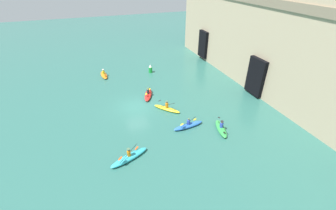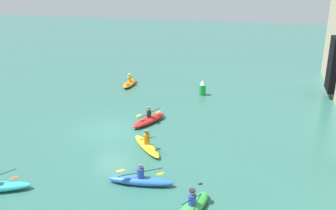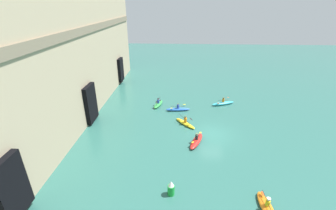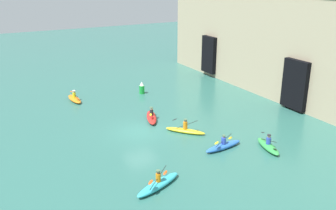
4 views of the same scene
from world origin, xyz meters
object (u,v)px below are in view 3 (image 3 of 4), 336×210
at_px(kayak_orange, 267,207).
at_px(kayak_blue, 178,109).
at_px(kayak_green, 158,104).
at_px(kayak_cyan, 223,103).
at_px(kayak_yellow, 185,123).
at_px(kayak_red, 196,141).
at_px(marker_buoy, 171,188).

bearing_deg(kayak_orange, kayak_blue, 19.02).
bearing_deg(kayak_orange, kayak_green, 24.92).
bearing_deg(kayak_cyan, kayak_yellow, -153.51).
relative_size(kayak_green, kayak_yellow, 1.03).
bearing_deg(kayak_red, kayak_yellow, 37.95).
bearing_deg(kayak_blue, kayak_yellow, 97.47).
distance_m(kayak_orange, kayak_cyan, 18.10).
bearing_deg(marker_buoy, kayak_cyan, -21.75).
bearing_deg(kayak_green, marker_buoy, 23.78).
bearing_deg(kayak_orange, kayak_yellow, 21.54).
bearing_deg(kayak_blue, kayak_red, 98.60).
relative_size(kayak_green, kayak_orange, 1.01).
relative_size(kayak_blue, kayak_cyan, 0.93).
distance_m(kayak_green, kayak_orange, 19.68).
bearing_deg(kayak_red, kayak_green, 49.86).
distance_m(kayak_blue, kayak_cyan, 6.90).
xyz_separation_m(kayak_green, kayak_cyan, (0.80, -9.32, -0.00)).
distance_m(kayak_orange, kayak_yellow, 13.23).
xyz_separation_m(kayak_yellow, marker_buoy, (-10.96, 1.27, 0.37)).
xyz_separation_m(kayak_orange, kayak_yellow, (11.97, 5.62, 0.00)).
bearing_deg(kayak_red, marker_buoy, -176.72).
bearing_deg(kayak_green, kayak_red, 43.15).
bearing_deg(kayak_yellow, kayak_cyan, -82.92).
bearing_deg(kayak_red, kayak_cyan, -2.29).
height_order(kayak_orange, marker_buoy, marker_buoy).
distance_m(kayak_red, kayak_orange, 9.32).
relative_size(kayak_red, kayak_cyan, 0.93).
xyz_separation_m(kayak_cyan, marker_buoy, (-17.09, 6.82, 0.36)).
height_order(kayak_orange, kayak_yellow, kayak_yellow).
distance_m(kayak_green, marker_buoy, 16.48).
bearing_deg(kayak_yellow, kayak_orange, 164.34).
height_order(kayak_yellow, kayak_blue, kayak_yellow).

